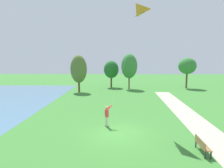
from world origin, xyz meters
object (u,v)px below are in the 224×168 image
Objects in this scene: person_kite_flyer at (107,114)px; flying_kite at (136,11)px; park_bench_near_walkway at (202,145)px; tree_behind_path at (129,66)px; tree_lakeside_near at (79,69)px; tree_treeline_right at (111,70)px; tree_horizon_far at (187,66)px.

flying_kite reaches higher than person_kite_flyer.
park_bench_near_walkway is 24.88m from tree_behind_path.
person_kite_flyer is 17.74m from tree_lakeside_near.
tree_behind_path is (-2.47, 24.45, 3.85)m from park_bench_near_walkway.
tree_treeline_right is 0.90× the size of tree_horizon_far.
park_bench_near_walkway is 27.45m from tree_horizon_far.
tree_behind_path reaches higher than tree_horizon_far.
tree_behind_path is (3.47, -2.09, 0.76)m from tree_treeline_right.
tree_behind_path is at bearing -31.04° from tree_treeline_right.
tree_lakeside_near is at bearing 116.53° from flying_kite.
person_kite_flyer is 0.22× the size of flying_kite.
park_bench_near_walkway is 27.37m from tree_treeline_right.
person_kite_flyer is 7.21m from park_bench_near_walkway.
flying_kite is 22.44m from tree_treeline_right.
tree_horizon_far is 0.89× the size of tree_behind_path.
flying_kite is 1.28× the size of tree_lakeside_near.
flying_kite is 10.81m from park_bench_near_walkway.
park_bench_near_walkway is 0.25× the size of tree_horizon_far.
tree_horizon_far is at bearing 55.43° from person_kite_flyer.
flying_kite is at bearing 18.63° from person_kite_flyer.
person_kite_flyer is 0.29× the size of tree_lakeside_near.
tree_treeline_right is at bearing 96.44° from flying_kite.
tree_lakeside_near is 9.65m from tree_behind_path.
tree_lakeside_near is (-5.46, -5.73, 0.36)m from tree_treeline_right.
person_kite_flyer reaches higher than park_bench_near_walkway.
tree_treeline_right is 14.94m from tree_horizon_far.
tree_lakeside_near is at bearing -157.80° from tree_behind_path.
person_kite_flyer is at bearing 144.04° from park_bench_near_walkway.
person_kite_flyer is 1.20× the size of park_bench_near_walkway.
tree_horizon_far is 20.93m from tree_lakeside_near.
tree_lakeside_near reaches higher than tree_horizon_far.
flying_kite is at bearing -121.09° from tree_horizon_far.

